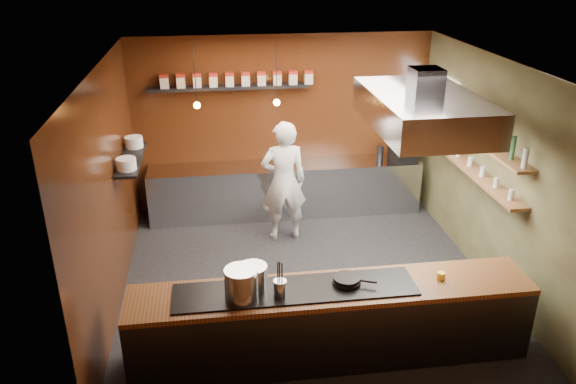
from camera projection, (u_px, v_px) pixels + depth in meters
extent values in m
plane|color=black|center=(306.00, 280.00, 7.85)|extent=(5.00, 5.00, 0.00)
plane|color=#38180A|center=(283.00, 125.00, 9.51)|extent=(5.00, 0.00, 5.00)
plane|color=#38180A|center=(109.00, 192.00, 6.93)|extent=(0.00, 5.00, 5.00)
plane|color=#454127|center=(491.00, 171.00, 7.56)|extent=(0.00, 5.00, 5.00)
plane|color=silver|center=(310.00, 64.00, 6.64)|extent=(5.00, 5.00, 0.00)
plane|color=white|center=(442.00, 109.00, 8.93)|extent=(0.00, 1.00, 1.00)
cube|color=silver|center=(286.00, 189.00, 9.64)|extent=(4.60, 0.65, 0.90)
cube|color=#38383D|center=(331.00, 325.00, 6.23)|extent=(4.40, 0.70, 0.86)
cube|color=brown|center=(332.00, 290.00, 6.04)|extent=(4.40, 0.72, 0.06)
cube|color=black|center=(296.00, 290.00, 5.98)|extent=(2.60, 0.55, 0.02)
cube|color=black|center=(228.00, 87.00, 8.99)|extent=(2.60, 0.26, 0.04)
cube|color=black|center=(131.00, 159.00, 7.84)|extent=(0.30, 1.40, 0.04)
cube|color=brown|center=(474.00, 135.00, 7.64)|extent=(0.26, 2.80, 0.04)
cube|color=brown|center=(469.00, 167.00, 7.83)|extent=(0.26, 2.80, 0.04)
cube|color=#38383D|center=(426.00, 81.00, 6.50)|extent=(0.35, 0.35, 0.30)
cube|color=silver|center=(423.00, 110.00, 6.64)|extent=(1.20, 2.00, 0.40)
cube|color=white|center=(421.00, 127.00, 6.73)|extent=(1.00, 1.80, 0.02)
cylinder|color=black|center=(195.00, 75.00, 8.19)|extent=(0.01, 0.01, 0.90)
sphere|color=orange|center=(197.00, 105.00, 8.37)|extent=(0.10, 0.10, 0.10)
cylinder|color=black|center=(276.00, 73.00, 8.34)|extent=(0.01, 0.01, 0.90)
sphere|color=orange|center=(277.00, 102.00, 8.52)|extent=(0.10, 0.10, 0.10)
cube|color=#C1B2A0|center=(164.00, 83.00, 8.82)|extent=(0.13, 0.13, 0.17)
cube|color=#A02213|center=(164.00, 76.00, 8.78)|extent=(0.13, 0.13, 0.05)
cube|color=#C1B2A0|center=(181.00, 82.00, 8.85)|extent=(0.13, 0.13, 0.17)
cube|color=#A02213|center=(180.00, 75.00, 8.81)|extent=(0.13, 0.13, 0.05)
cube|color=#C1B2A0|center=(197.00, 82.00, 8.88)|extent=(0.13, 0.13, 0.17)
cube|color=#A02213|center=(197.00, 75.00, 8.84)|extent=(0.13, 0.13, 0.05)
cube|color=#C1B2A0|center=(213.00, 81.00, 8.92)|extent=(0.13, 0.13, 0.17)
cube|color=#A02213|center=(213.00, 74.00, 8.87)|extent=(0.13, 0.13, 0.05)
cube|color=#C1B2A0|center=(230.00, 81.00, 8.95)|extent=(0.13, 0.13, 0.17)
cube|color=#A02213|center=(229.00, 74.00, 8.90)|extent=(0.14, 0.13, 0.05)
cube|color=#C1B2A0|center=(246.00, 80.00, 8.98)|extent=(0.13, 0.13, 0.17)
cube|color=#A02213|center=(245.00, 74.00, 8.94)|extent=(0.14, 0.13, 0.05)
cube|color=#C1B2A0|center=(261.00, 80.00, 9.01)|extent=(0.13, 0.13, 0.17)
cube|color=#A02213|center=(261.00, 73.00, 8.97)|extent=(0.14, 0.13, 0.05)
cube|color=#C1B2A0|center=(277.00, 79.00, 9.05)|extent=(0.13, 0.13, 0.17)
cube|color=#A02213|center=(277.00, 73.00, 9.00)|extent=(0.14, 0.13, 0.05)
cube|color=#C1B2A0|center=(293.00, 79.00, 9.08)|extent=(0.13, 0.13, 0.17)
cube|color=#A02213|center=(293.00, 72.00, 9.03)|extent=(0.14, 0.13, 0.05)
cube|color=#C1B2A0|center=(308.00, 78.00, 9.11)|extent=(0.13, 0.13, 0.17)
cube|color=#A02213|center=(308.00, 72.00, 9.06)|extent=(0.14, 0.13, 0.05)
cylinder|color=white|center=(126.00, 164.00, 7.39)|extent=(0.26, 0.26, 0.16)
cylinder|color=white|center=(134.00, 142.00, 8.21)|extent=(0.26, 0.26, 0.16)
cylinder|color=silver|center=(525.00, 158.00, 6.41)|extent=(0.06, 0.06, 0.24)
cylinder|color=#2D5933|center=(513.00, 150.00, 6.67)|extent=(0.06, 0.06, 0.24)
cylinder|color=#8C601E|center=(501.00, 142.00, 6.93)|extent=(0.06, 0.06, 0.24)
cylinder|color=silver|center=(490.00, 135.00, 7.19)|extent=(0.06, 0.06, 0.24)
cylinder|color=#2D5933|center=(480.00, 128.00, 7.45)|extent=(0.06, 0.06, 0.24)
cylinder|color=#8C601E|center=(471.00, 122.00, 7.72)|extent=(0.06, 0.06, 0.24)
cylinder|color=silver|center=(462.00, 116.00, 7.98)|extent=(0.06, 0.06, 0.24)
cylinder|color=#2D5933|center=(454.00, 111.00, 8.24)|extent=(0.06, 0.06, 0.24)
cylinder|color=#8C601E|center=(446.00, 106.00, 8.50)|extent=(0.06, 0.06, 0.24)
cylinder|color=silver|center=(439.00, 101.00, 8.76)|extent=(0.06, 0.06, 0.24)
cylinder|color=silver|center=(511.00, 195.00, 6.76)|extent=(0.07, 0.07, 0.13)
cylinder|color=silver|center=(496.00, 183.00, 7.10)|extent=(0.07, 0.07, 0.13)
cylinder|color=silver|center=(483.00, 172.00, 7.45)|extent=(0.07, 0.07, 0.13)
cylinder|color=silver|center=(470.00, 161.00, 7.80)|extent=(0.07, 0.07, 0.13)
cylinder|color=silver|center=(459.00, 152.00, 8.14)|extent=(0.07, 0.07, 0.13)
cylinder|color=silver|center=(448.00, 144.00, 8.49)|extent=(0.07, 0.07, 0.13)
cylinder|color=silver|center=(439.00, 136.00, 8.84)|extent=(0.07, 0.07, 0.13)
cylinder|color=silver|center=(241.00, 284.00, 5.76)|extent=(0.42, 0.42, 0.34)
cylinder|color=silver|center=(253.00, 278.00, 5.91)|extent=(0.38, 0.38, 0.29)
cylinder|color=silver|center=(280.00, 288.00, 5.83)|extent=(0.14, 0.14, 0.18)
cylinder|color=black|center=(347.00, 282.00, 6.06)|extent=(0.31, 0.31, 0.04)
cylinder|color=black|center=(347.00, 279.00, 6.05)|extent=(0.29, 0.29, 0.04)
cylinder|color=black|center=(369.00, 282.00, 6.00)|extent=(0.18, 0.09, 0.02)
cylinder|color=yellow|center=(441.00, 276.00, 6.17)|extent=(0.11, 0.11, 0.08)
cube|color=black|center=(403.00, 150.00, 9.56)|extent=(0.45, 0.44, 0.39)
imported|color=white|center=(284.00, 182.00, 8.61)|extent=(0.72, 0.49, 1.92)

